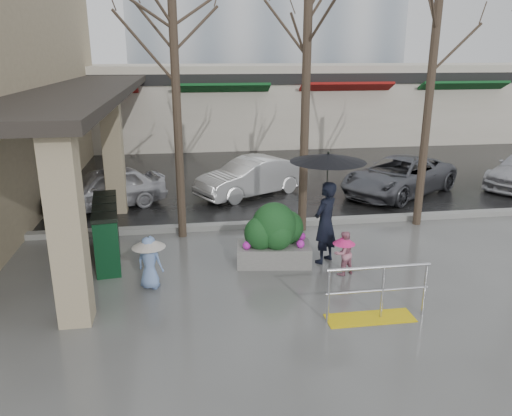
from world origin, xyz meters
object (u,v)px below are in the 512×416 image
object	(u,v)px
handrail	(375,300)
car_a	(104,188)
tree_west	(173,30)
news_boxes	(107,231)
car_c	(399,176)
child_pink	(344,250)
car_b	(251,177)
planter	(274,235)
tree_mideast	(435,41)
tree_midwest	(308,25)
woman	(327,193)
child_blue	(149,257)

from	to	relation	value
handrail	car_a	distance (m)	9.52
tree_west	news_boxes	xyz separation A→B (m)	(-1.72, -1.23, -4.42)
handrail	car_c	distance (m)	8.75
child_pink	car_b	distance (m)	6.61
planter	car_c	bearing A→B (deg)	44.40
tree_west	tree_mideast	distance (m)	6.50
tree_midwest	handrail	bearing A→B (deg)	-88.09
car_a	car_b	size ratio (longest dim) A/B	0.97
tree_midwest	woman	bearing A→B (deg)	-90.25
planter	car_b	distance (m)	5.73
news_boxes	car_b	size ratio (longest dim) A/B	0.64
tree_midwest	car_b	world-z (taller)	tree_midwest
woman	child_pink	distance (m)	1.32
tree_mideast	car_b	bearing A→B (deg)	138.94
car_c	car_b	bearing A→B (deg)	-130.42
tree_mideast	news_boxes	xyz separation A→B (m)	(-8.22, -1.23, -4.19)
tree_midwest	tree_mideast	xyz separation A→B (m)	(3.30, -0.00, -0.37)
tree_west	tree_mideast	size ratio (longest dim) A/B	1.05
child_pink	car_c	xyz separation A→B (m)	(3.86, 5.91, 0.08)
news_boxes	child_pink	bearing A→B (deg)	-25.13
child_pink	child_blue	distance (m)	4.08
handrail	car_a	size ratio (longest dim) A/B	0.51
handrail	child_blue	world-z (taller)	child_blue
tree_midwest	woman	world-z (taller)	tree_midwest
car_b	child_pink	bearing A→B (deg)	-19.34
car_b	tree_west	bearing A→B (deg)	-61.40
news_boxes	woman	bearing A→B (deg)	-18.04
tree_west	child_blue	distance (m)	5.34
handrail	tree_mideast	world-z (taller)	tree_mideast
tree_west	car_a	size ratio (longest dim) A/B	1.84
planter	car_b	size ratio (longest dim) A/B	0.45
planter	news_boxes	size ratio (longest dim) A/B	0.72
child_pink	car_a	size ratio (longest dim) A/B	0.26
tree_west	car_b	world-z (taller)	tree_west
planter	woman	bearing A→B (deg)	-3.62
handrail	news_boxes	xyz separation A→B (m)	(-5.08, 3.57, 0.29)
tree_midwest	child_pink	world-z (taller)	tree_midwest
child_pink	tree_mideast	bearing A→B (deg)	-157.86
tree_mideast	handrail	bearing A→B (deg)	-123.19
handrail	child_pink	world-z (taller)	handrail
news_boxes	car_c	xyz separation A→B (m)	(8.98, 4.25, -0.04)
tree_west	car_c	world-z (taller)	tree_west
tree_midwest	child_blue	xyz separation A→B (m)	(-3.87, -2.93, -4.56)
tree_west	car_c	size ratio (longest dim) A/B	1.50
woman	child_pink	bearing A→B (deg)	65.58
car_a	car_b	world-z (taller)	same
tree_west	planter	bearing A→B (deg)	-45.78
woman	car_c	size ratio (longest dim) A/B	0.56
tree_mideast	car_c	xyz separation A→B (m)	(0.76, 3.02, -4.23)
car_a	car_c	xyz separation A→B (m)	(9.58, 0.18, 0.00)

